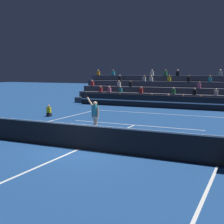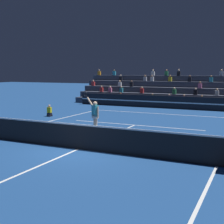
# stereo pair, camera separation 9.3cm
# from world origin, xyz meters

# --- Properties ---
(ground_plane) EXTENTS (120.00, 120.00, 0.00)m
(ground_plane) POSITION_xyz_m (0.00, 0.00, 0.00)
(ground_plane) COLOR navy
(court_lines) EXTENTS (11.10, 23.90, 0.01)m
(court_lines) POSITION_xyz_m (0.00, 0.00, 0.00)
(court_lines) COLOR white
(court_lines) RESTS_ON ground
(tennis_net) EXTENTS (12.00, 0.10, 1.10)m
(tennis_net) POSITION_xyz_m (0.00, 0.00, 0.54)
(tennis_net) COLOR black
(tennis_net) RESTS_ON ground
(sponsor_banner_wall) EXTENTS (18.00, 0.26, 1.10)m
(sponsor_banner_wall) POSITION_xyz_m (0.00, 15.51, 0.55)
(sponsor_banner_wall) COLOR black
(sponsor_banner_wall) RESTS_ON ground
(bleacher_stand) EXTENTS (20.74, 4.75, 3.38)m
(bleacher_stand) POSITION_xyz_m (0.01, 19.32, 1.02)
(bleacher_stand) COLOR #383D4C
(bleacher_stand) RESTS_ON ground
(ball_kid_courtside) EXTENTS (0.30, 0.36, 0.84)m
(ball_kid_courtside) POSITION_xyz_m (-6.79, 7.14, 0.33)
(ball_kid_courtside) COLOR black
(ball_kid_courtside) RESTS_ON ground
(tennis_player) EXTENTS (1.26, 0.76, 2.24)m
(tennis_player) POSITION_xyz_m (-0.80, 2.91, 0.98)
(tennis_player) COLOR beige
(tennis_player) RESTS_ON ground
(tennis_ball) EXTENTS (0.07, 0.07, 0.07)m
(tennis_ball) POSITION_xyz_m (-1.43, 1.85, 0.03)
(tennis_ball) COLOR #C6DB33
(tennis_ball) RESTS_ON ground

